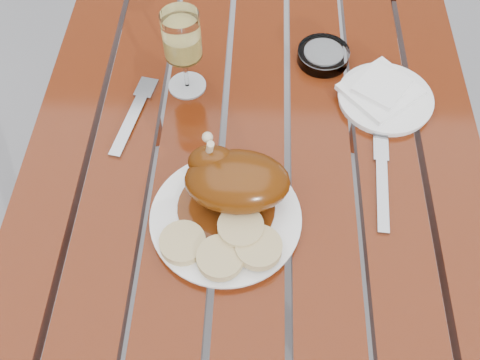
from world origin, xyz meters
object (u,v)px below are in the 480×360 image
side_plate (385,99)px  ashtray (323,56)px  table (252,230)px  wine_glass (184,53)px  dinner_plate (226,219)px

side_plate → ashtray: 0.15m
table → wine_glass: wine_glass is taller
table → ashtray: 0.45m
ashtray → side_plate: bearing=-42.9°
ashtray → table: bearing=-124.8°
dinner_plate → ashtray: size_ratio=2.37×
dinner_plate → side_plate: dinner_plate is taller
dinner_plate → wine_glass: size_ratio=1.43×
table → wine_glass: (-0.13, 0.10, 0.46)m
table → ashtray: bearing=55.2°
table → side_plate: (0.24, 0.08, 0.38)m
dinner_plate → ashtray: bearing=65.5°
wine_glass → ashtray: (0.26, 0.08, -0.07)m
ashtray → wine_glass: bearing=-162.6°
wine_glass → side_plate: bearing=-3.4°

